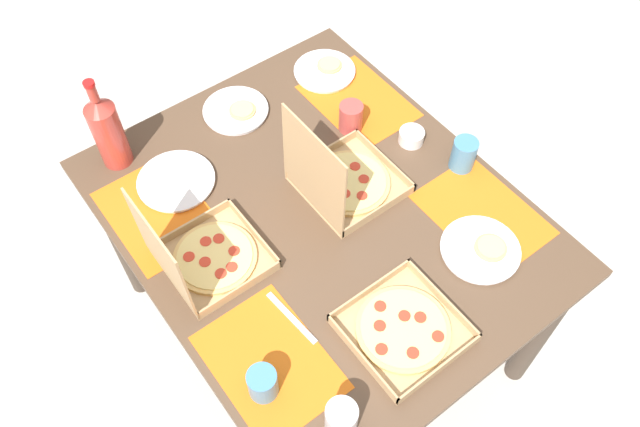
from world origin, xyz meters
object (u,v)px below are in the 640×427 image
pizza_box_edge_far (342,180)px  plate_far_left (236,111)px  plate_middle (481,250)px  plate_near_left (325,71)px  pizza_box_center (204,257)px  plate_far_right (176,181)px  cup_clear_left (341,419)px  cup_dark (351,117)px  cup_spare (263,383)px  cup_red (464,154)px  pizza_box_corner_left (403,329)px  soda_bottle (107,130)px  condiment_bowl (411,136)px

pizza_box_edge_far → plate_far_left: 0.46m
plate_far_left → plate_middle: 0.90m
plate_near_left → pizza_box_edge_far: bearing=148.2°
pizza_box_center → plate_far_right: bearing=-14.7°
plate_far_left → cup_clear_left: 1.07m
cup_dark → plate_middle: bearing=-180.0°
pizza_box_edge_far → cup_spare: (-0.37, 0.53, -0.00)m
plate_middle → cup_red: cup_red is taller
pizza_box_center → plate_middle: 0.76m
plate_far_right → pizza_box_center: bearing=165.3°
pizza_box_corner_left → plate_middle: pizza_box_corner_left is taller
pizza_box_edge_far → plate_middle: (-0.40, -0.18, -0.04)m
cup_clear_left → cup_dark: (0.73, -0.61, -0.01)m
pizza_box_center → plate_middle: size_ratio=1.34×
plate_near_left → cup_dark: (-0.25, 0.09, 0.04)m
pizza_box_corner_left → plate_far_left: pizza_box_corner_left is taller
plate_middle → soda_bottle: soda_bottle is taller
pizza_box_edge_far → plate_far_left: bearing=9.7°
cup_red → condiment_bowl: 0.18m
pizza_box_edge_far → plate_far_left: pizza_box_edge_far is taller
pizza_box_edge_far → pizza_box_center: pizza_box_edge_far is taller
pizza_box_edge_far → plate_far_right: bearing=49.9°
plate_far_left → plate_middle: size_ratio=0.95×
pizza_box_corner_left → pizza_box_center: bearing=32.6°
plate_middle → cup_dark: bearing=0.0°
pizza_box_edge_far → plate_far_right: (0.32, 0.38, -0.04)m
cup_dark → condiment_bowl: cup_dark is taller
pizza_box_corner_left → plate_middle: size_ratio=1.25×
soda_bottle → cup_red: (-0.65, -0.83, -0.08)m
plate_far_right → condiment_bowl: (-0.30, -0.67, 0.01)m
cup_clear_left → pizza_box_edge_far: bearing=-38.3°
pizza_box_edge_far → cup_clear_left: 0.70m
pizza_box_corner_left → condiment_bowl: 0.65m
plate_near_left → pizza_box_center: bearing=119.6°
pizza_box_corner_left → cup_spare: cup_spare is taller
cup_spare → soda_bottle: bearing=-3.4°
plate_far_right → pizza_box_corner_left: bearing=-163.8°
cup_red → pizza_box_center: bearing=78.4°
plate_far_left → cup_dark: cup_dark is taller
soda_bottle → cup_dark: (-0.33, -0.65, -0.08)m
plate_far_right → soda_bottle: (0.19, 0.10, 0.12)m
plate_middle → soda_bottle: size_ratio=0.69×
plate_far_right → condiment_bowl: bearing=-113.9°
cup_spare → condiment_bowl: bearing=-64.8°
plate_near_left → cup_spare: (-0.80, 0.79, 0.04)m
cup_dark → cup_red: (-0.33, -0.17, 0.00)m
condiment_bowl → cup_clear_left: bearing=128.1°
pizza_box_center → plate_far_left: size_ratio=1.41×
pizza_box_center → cup_red: pizza_box_center is taller
cup_spare → cup_dark: bearing=-52.2°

